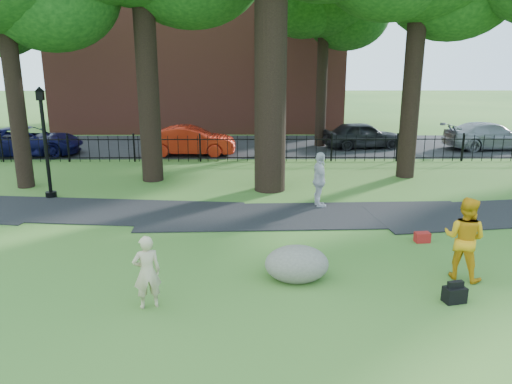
{
  "coord_description": "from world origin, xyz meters",
  "views": [
    {
      "loc": [
        -0.65,
        -10.43,
        4.69
      ],
      "look_at": [
        -0.54,
        2.0,
        1.28
      ],
      "focal_mm": 35.0,
      "sensor_mm": 36.0,
      "label": 1
    }
  ],
  "objects_px": {
    "woman": "(147,272)",
    "lamppost": "(46,145)",
    "red_sedan": "(191,141)",
    "boulder": "(297,261)",
    "man": "(464,238)"
  },
  "relations": [
    {
      "from": "woman",
      "to": "lamppost",
      "type": "height_order",
      "value": "lamppost"
    },
    {
      "from": "woman",
      "to": "red_sedan",
      "type": "height_order",
      "value": "woman"
    },
    {
      "from": "boulder",
      "to": "red_sedan",
      "type": "relative_size",
      "value": 0.32
    },
    {
      "from": "lamppost",
      "to": "woman",
      "type": "bearing_deg",
      "value": -67.5
    },
    {
      "from": "man",
      "to": "red_sedan",
      "type": "relative_size",
      "value": 0.43
    },
    {
      "from": "boulder",
      "to": "man",
      "type": "bearing_deg",
      "value": 0.54
    },
    {
      "from": "lamppost",
      "to": "red_sedan",
      "type": "bearing_deg",
      "value": 52.74
    },
    {
      "from": "lamppost",
      "to": "red_sedan",
      "type": "height_order",
      "value": "lamppost"
    },
    {
      "from": "lamppost",
      "to": "red_sedan",
      "type": "distance_m",
      "value": 8.5
    },
    {
      "from": "man",
      "to": "lamppost",
      "type": "bearing_deg",
      "value": 8.94
    },
    {
      "from": "boulder",
      "to": "lamppost",
      "type": "distance_m",
      "value": 10.27
    },
    {
      "from": "woman",
      "to": "man",
      "type": "height_order",
      "value": "man"
    },
    {
      "from": "woman",
      "to": "boulder",
      "type": "bearing_deg",
      "value": -177.34
    },
    {
      "from": "woman",
      "to": "red_sedan",
      "type": "distance_m",
      "value": 15.23
    },
    {
      "from": "woman",
      "to": "lamppost",
      "type": "distance_m",
      "value": 9.2
    }
  ]
}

